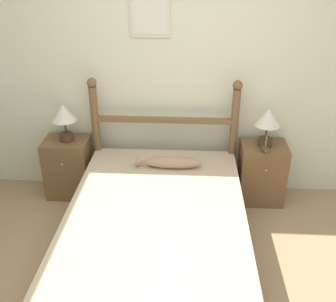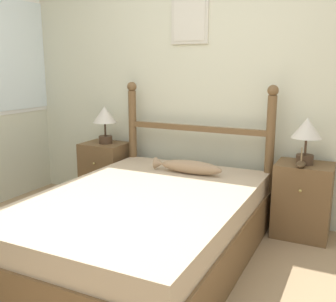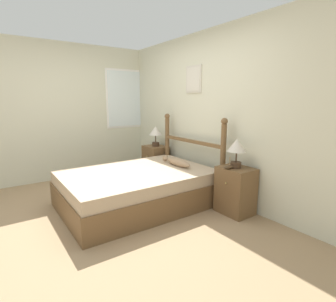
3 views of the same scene
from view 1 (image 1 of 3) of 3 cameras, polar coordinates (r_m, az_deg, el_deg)
name	(u,v)px [view 1 (image 1 of 3)]	position (r m, az deg, el deg)	size (l,w,h in m)	color
wall_back	(178,73)	(3.91, 1.50, 11.29)	(6.40, 0.08, 2.55)	beige
bed	(157,233)	(3.34, -1.65, -11.83)	(1.46, 2.08, 0.51)	brown
headboard	(164,134)	(3.96, -0.55, 2.45)	(1.48, 0.10, 1.27)	brown
nightstand_left	(69,167)	(4.25, -14.17, -2.28)	(0.45, 0.39, 0.63)	brown
nightstand_right	(261,173)	(4.14, 13.39, -3.06)	(0.45, 0.39, 0.63)	brown
table_lamp_left	(64,116)	(4.00, -14.87, 4.94)	(0.24, 0.24, 0.38)	#422D1E
table_lamp_right	(268,121)	(3.87, 14.27, 4.28)	(0.24, 0.24, 0.38)	#422D1E
model_boat	(265,148)	(3.88, 13.92, 0.40)	(0.07, 0.20, 0.16)	#4C3823
fish_pillow	(169,162)	(3.70, 0.21, -1.64)	(0.63, 0.12, 0.12)	#997A5B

